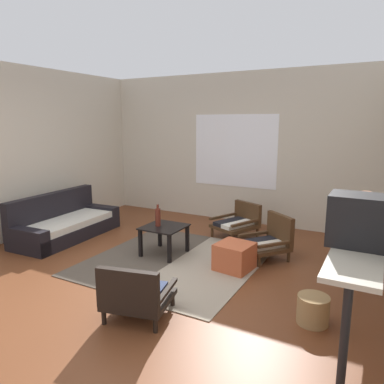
{
  "coord_description": "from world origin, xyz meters",
  "views": [
    {
      "loc": [
        2.45,
        -3.12,
        1.83
      ],
      "look_at": [
        0.24,
        0.93,
        0.92
      ],
      "focal_mm": 33.47,
      "sensor_mm": 36.0,
      "label": 1
    }
  ],
  "objects": [
    {
      "name": "side_wall_left",
      "position": [
        -2.66,
        0.3,
        1.35
      ],
      "size": [
        0.12,
        6.6,
        2.7
      ],
      "primitive_type": "cube",
      "color": "beige",
      "rests_on": "ground"
    },
    {
      "name": "console_shelf",
      "position": [
        2.31,
        0.14,
        0.74
      ],
      "size": [
        0.38,
        1.87,
        0.83
      ],
      "color": "#B2AD9E",
      "rests_on": "ground"
    },
    {
      "name": "area_rug",
      "position": [
        0.09,
        0.73,
        0.01
      ],
      "size": [
        2.12,
        2.24,
        0.01
      ],
      "color": "#4C4238",
      "rests_on": "ground"
    },
    {
      "name": "ground_plane",
      "position": [
        0.0,
        0.0,
        0.0
      ],
      "size": [
        7.8,
        7.8,
        0.0
      ],
      "primitive_type": "plane",
      "color": "brown"
    },
    {
      "name": "couch",
      "position": [
        -2.0,
        0.76,
        0.21
      ],
      "size": [
        0.84,
        1.78,
        0.7
      ],
      "color": "black",
      "rests_on": "ground"
    },
    {
      "name": "wicker_basket",
      "position": [
        1.98,
        0.06,
        0.13
      ],
      "size": [
        0.29,
        0.29,
        0.26
      ],
      "primitive_type": "cylinder",
      "color": "#9E7A4C",
      "rests_on": "ground"
    },
    {
      "name": "far_wall_with_window",
      "position": [
        0.0,
        3.06,
        1.35
      ],
      "size": [
        5.6,
        0.13,
        2.7
      ],
      "color": "beige",
      "rests_on": "ground"
    },
    {
      "name": "crt_television",
      "position": [
        2.31,
        0.01,
        1.04
      ],
      "size": [
        0.5,
        0.36,
        0.42
      ],
      "color": "black",
      "rests_on": "console_shelf"
    },
    {
      "name": "armchair_by_window",
      "position": [
        0.43,
        2.14,
        0.25
      ],
      "size": [
        0.76,
        0.81,
        0.53
      ],
      "color": "#472D19",
      "rests_on": "ground"
    },
    {
      "name": "armchair_corner",
      "position": [
        1.16,
        1.45,
        0.26
      ],
      "size": [
        0.75,
        0.75,
        0.6
      ],
      "color": "#472D19",
      "rests_on": "ground"
    },
    {
      "name": "clay_vase",
      "position": [
        2.31,
        0.63,
        0.96
      ],
      "size": [
        0.19,
        0.19,
        0.35
      ],
      "color": "brown",
      "rests_on": "console_shelf"
    },
    {
      "name": "glass_bottle",
      "position": [
        -0.25,
        0.84,
        0.54
      ],
      "size": [
        0.07,
        0.07,
        0.3
      ],
      "color": "#5B2319",
      "rests_on": "coffee_table"
    },
    {
      "name": "ottoman_orange",
      "position": [
        0.89,
        0.85,
        0.17
      ],
      "size": [
        0.47,
        0.47,
        0.34
      ],
      "primitive_type": "cube",
      "rotation": [
        0.0,
        0.0,
        -0.13
      ],
      "color": "#BC5633",
      "rests_on": "ground"
    },
    {
      "name": "armchair_striped_foreground",
      "position": [
        0.51,
        -0.66,
        0.25
      ],
      "size": [
        0.7,
        0.68,
        0.56
      ],
      "color": "black",
      "rests_on": "ground"
    },
    {
      "name": "coffee_table",
      "position": [
        -0.16,
        0.87,
        0.33
      ],
      "size": [
        0.55,
        0.56,
        0.41
      ],
      "color": "black",
      "rests_on": "ground"
    }
  ]
}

